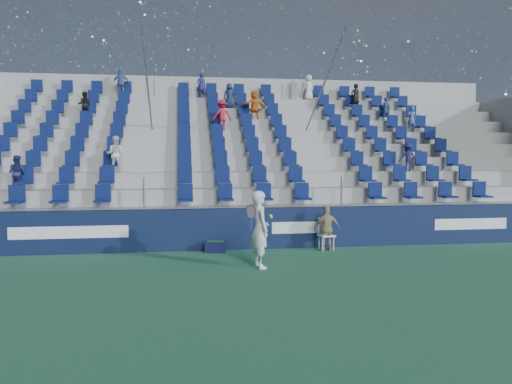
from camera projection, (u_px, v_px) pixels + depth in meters
ground at (265, 273)px, 11.59m from camera, size 70.00×70.00×0.00m
sponsor_wall at (248, 229)px, 14.66m from camera, size 24.00×0.32×1.20m
grandstand at (231, 171)px, 19.57m from camera, size 24.00×8.17×6.63m
tennis_player at (260, 229)px, 12.13m from camera, size 0.69×0.76×1.89m
line_judge_chair at (325, 231)px, 14.49m from camera, size 0.49×0.50×0.95m
line_judge at (327, 228)px, 14.34m from camera, size 0.76×0.32×1.30m
ball_bin at (216, 246)px, 14.15m from camera, size 0.64×0.49×0.32m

